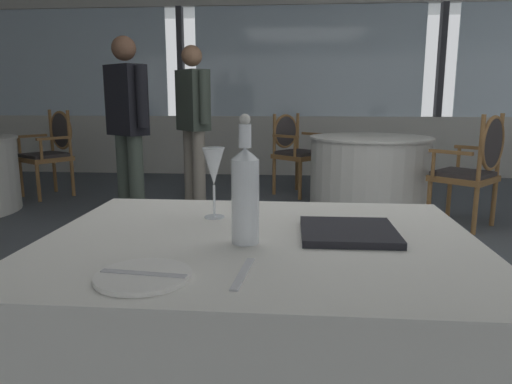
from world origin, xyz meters
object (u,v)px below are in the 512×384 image
at_px(side_plate, 143,276).
at_px(water_bottle, 245,192).
at_px(dining_chair_0_0, 476,163).
at_px(diner_person_0, 193,118).
at_px(menu_book, 348,232).
at_px(dining_chair_1_0, 52,146).
at_px(diner_person_1, 127,120).
at_px(dining_chair_0_1, 294,147).
at_px(wine_glass, 214,168).

xyz_separation_m(side_plate, water_bottle, (0.19, 0.27, 0.13)).
relative_size(dining_chair_0_0, diner_person_0, 0.61).
distance_m(menu_book, dining_chair_1_0, 4.85).
bearing_deg(dining_chair_0_0, dining_chair_1_0, 27.87).
xyz_separation_m(menu_book, diner_person_1, (-1.61, 2.72, 0.18)).
bearing_deg(side_plate, diner_person_1, 110.33).
height_order(side_plate, dining_chair_0_1, dining_chair_0_1).
bearing_deg(dining_chair_0_1, diner_person_0, -100.41).
bearing_deg(diner_person_0, dining_chair_1_0, -55.86).
xyz_separation_m(side_plate, diner_person_1, (-1.14, 3.09, 0.18)).
height_order(menu_book, dining_chair_1_0, dining_chair_1_0).
relative_size(menu_book, dining_chair_0_1, 0.28).
xyz_separation_m(dining_chair_0_1, diner_person_0, (-1.00, -0.79, 0.36)).
distance_m(dining_chair_0_1, dining_chair_1_0, 2.77).
relative_size(side_plate, diner_person_0, 0.13).
xyz_separation_m(water_bottle, dining_chair_0_1, (0.10, 4.29, -0.31)).
bearing_deg(diner_person_1, menu_book, 66.76).
xyz_separation_m(water_bottle, dining_chair_0_0, (1.65, 2.92, -0.30)).
relative_size(side_plate, dining_chair_1_0, 0.21).
bearing_deg(dining_chair_0_0, side_plate, 101.40).
relative_size(dining_chair_0_1, diner_person_1, 0.57).
xyz_separation_m(dining_chair_0_0, dining_chair_1_0, (-4.30, 1.03, 0.00)).
height_order(wine_glass, diner_person_0, diner_person_0).
distance_m(menu_book, diner_person_1, 3.17).
xyz_separation_m(wine_glass, diner_person_1, (-1.20, 2.56, 0.03)).
bearing_deg(diner_person_1, side_plate, 56.47).
xyz_separation_m(menu_book, diner_person_0, (-1.18, 3.41, 0.17)).
bearing_deg(diner_person_1, dining_chair_0_1, 172.11).
xyz_separation_m(side_plate, dining_chair_0_0, (1.84, 3.19, -0.17)).
height_order(water_bottle, dining_chair_1_0, water_bottle).
relative_size(dining_chair_0_1, dining_chair_1_0, 0.95).
xyz_separation_m(side_plate, wine_glass, (0.06, 0.53, 0.16)).
xyz_separation_m(dining_chair_0_0, diner_person_1, (-2.98, -0.11, 0.36)).
height_order(dining_chair_0_0, diner_person_1, diner_person_1).
bearing_deg(diner_person_0, menu_book, 67.77).
xyz_separation_m(wine_glass, dining_chair_0_0, (1.78, 2.67, -0.33)).
height_order(wine_glass, dining_chair_1_0, dining_chair_1_0).
relative_size(water_bottle, wine_glass, 1.50).
distance_m(dining_chair_0_0, dining_chair_0_1, 2.07).
xyz_separation_m(diner_person_0, diner_person_1, (-0.43, -0.69, 0.00)).
distance_m(menu_book, diner_person_0, 3.62).
bearing_deg(menu_book, water_bottle, -162.43).
xyz_separation_m(wine_glass, diner_person_0, (-0.78, 3.25, 0.02)).
xyz_separation_m(side_plate, menu_book, (0.47, 0.36, 0.01)).
bearing_deg(side_plate, dining_chair_0_1, 86.43).
relative_size(side_plate, water_bottle, 0.61).
height_order(water_bottle, diner_person_1, diner_person_1).
bearing_deg(water_bottle, diner_person_1, 115.33).
xyz_separation_m(wine_glass, dining_chair_0_1, (0.22, 4.04, -0.34)).
bearing_deg(dining_chair_0_0, dining_chair_0_1, -0.00).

